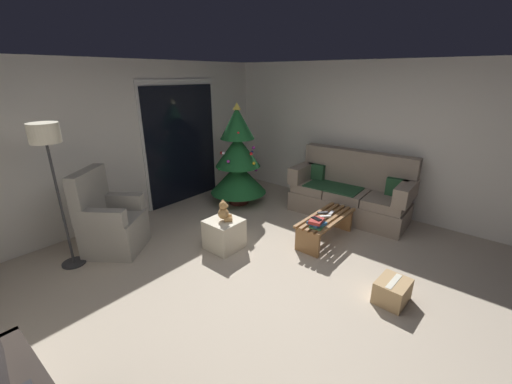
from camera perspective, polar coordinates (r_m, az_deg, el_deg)
name	(u,v)px	position (r m, az deg, el deg)	size (l,w,h in m)	color
ground_plane	(280,283)	(3.86, 4.32, -15.96)	(7.00, 7.00, 0.00)	#B2A38E
wall_back	(127,142)	(5.56, -22.03, 8.24)	(5.72, 0.12, 2.50)	silver
wall_right	(383,140)	(5.79, 21.72, 8.71)	(0.12, 6.00, 2.50)	silver
patio_door_frame	(182,142)	(6.06, -13.18, 8.63)	(1.60, 0.02, 2.20)	silver
patio_door_glass	(182,145)	(6.05, -13.03, 8.15)	(1.50, 0.02, 2.10)	black
couch	(350,193)	(5.60, 16.45, -0.12)	(0.87, 1.97, 1.08)	gray
coffee_table	(326,224)	(4.71, 12.34, -5.67)	(1.10, 0.40, 0.37)	olive
remote_white	(325,216)	(4.64, 12.30, -4.29)	(0.04, 0.16, 0.02)	silver
remote_graphite	(323,213)	(4.75, 11.85, -3.64)	(0.04, 0.16, 0.02)	#333338
remote_silver	(331,213)	(4.76, 13.32, -3.69)	(0.04, 0.16, 0.02)	#ADADB2
remote_black	(322,220)	(4.52, 11.68, -4.92)	(0.04, 0.16, 0.02)	black
book_stack	(317,223)	(4.33, 10.85, -5.45)	(0.26, 0.23, 0.10)	#337042
cell_phone	(316,219)	(4.31, 10.76, -4.70)	(0.07, 0.14, 0.01)	black
christmas_tree	(238,160)	(5.76, -3.27, 5.65)	(1.02, 1.02, 1.83)	#4C1E19
armchair	(110,223)	(4.73, -24.65, -5.01)	(0.96, 0.96, 1.13)	gray
floor_lamp	(47,148)	(4.28, -33.26, 6.60)	(0.32, 0.32, 1.78)	#2D2D30
ottoman	(224,234)	(4.45, -5.71, -7.48)	(0.44, 0.44, 0.42)	beige
teddy_bear_honey	(224,212)	(4.31, -5.72, -3.60)	(0.22, 0.21, 0.29)	tan
teddy_bear_chestnut_by_tree	(223,215)	(5.25, -5.89, -4.04)	(0.20, 0.20, 0.29)	brown
cardboard_box_taped_mid_floor	(392,291)	(3.82, 23.19, -15.98)	(0.38, 0.32, 0.25)	tan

